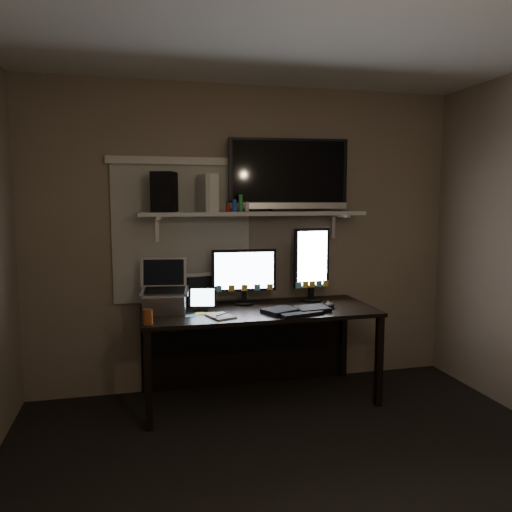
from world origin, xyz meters
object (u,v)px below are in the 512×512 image
object	(u,v)px
tablet	(202,299)
cup	(148,317)
desk	(255,327)
monitor_portrait	(312,264)
speaker	(164,192)
mouse	(330,305)
monitor_landscape	(244,277)
game_console	(208,193)
tv	(288,175)
keyboard	(296,310)
laptop	(165,286)

from	to	relation	value
tablet	cup	bearing A→B (deg)	-129.33
desk	cup	size ratio (longest dim) A/B	17.40
monitor_portrait	speaker	distance (m)	1.33
mouse	monitor_landscape	bearing A→B (deg)	172.24
desk	tablet	xyz separation A→B (m)	(-0.43, -0.07, 0.27)
tablet	cup	world-z (taller)	tablet
desk	game_console	world-z (taller)	game_console
tablet	tv	world-z (taller)	tv
keyboard	tablet	bearing A→B (deg)	147.75
monitor_landscape	mouse	world-z (taller)	monitor_landscape
monitor_portrait	laptop	world-z (taller)	monitor_portrait
cup	tv	distance (m)	1.61
monitor_portrait	tv	bearing A→B (deg)	158.57
desk	tv	size ratio (longest dim) A/B	1.85
keyboard	speaker	xyz separation A→B (m)	(-0.94, 0.38, 0.89)
laptop	tv	world-z (taller)	tv
keyboard	laptop	world-z (taller)	laptop
monitor_landscape	laptop	bearing A→B (deg)	-165.08
monitor_landscape	tv	size ratio (longest dim) A/B	0.54
tablet	game_console	xyz separation A→B (m)	(0.07, 0.13, 0.80)
game_console	speaker	size ratio (longest dim) A/B	0.95
tablet	game_console	world-z (taller)	game_console
game_console	speaker	bearing A→B (deg)	157.56
mouse	cup	bearing A→B (deg)	-155.82
monitor_portrait	game_console	bearing A→B (deg)	175.23
laptop	cup	size ratio (longest dim) A/B	3.83
monitor_landscape	keyboard	xyz separation A→B (m)	(0.33, -0.36, -0.21)
mouse	tv	bearing A→B (deg)	142.47
keyboard	speaker	world-z (taller)	speaker
speaker	game_console	bearing A→B (deg)	10.44
cup	monitor_portrait	bearing A→B (deg)	19.47
tv	game_console	distance (m)	0.69
tablet	speaker	bearing A→B (deg)	158.65
tablet	speaker	distance (m)	0.87
keyboard	cup	xyz separation A→B (m)	(-1.10, -0.12, 0.04)
desk	monitor_landscape	xyz separation A→B (m)	(-0.08, 0.07, 0.41)
desk	tablet	world-z (taller)	tablet
keyboard	tablet	world-z (taller)	tablet
game_console	keyboard	bearing A→B (deg)	-44.02
tv	laptop	bearing A→B (deg)	-164.39
speaker	laptop	bearing A→B (deg)	-79.44
desk	monitor_portrait	bearing A→B (deg)	7.88
desk	cup	world-z (taller)	cup
tablet	cup	distance (m)	0.54
monitor_landscape	speaker	distance (m)	0.91
monitor_portrait	tv	xyz separation A→B (m)	(-0.19, 0.05, 0.73)
tablet	cup	xyz separation A→B (m)	(-0.42, -0.33, -0.04)
laptop	cup	bearing A→B (deg)	-102.93
mouse	speaker	xyz separation A→B (m)	(-1.24, 0.31, 0.88)
keyboard	tv	xyz separation A→B (m)	(0.06, 0.41, 1.03)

